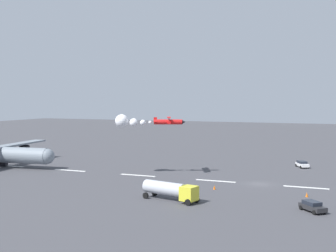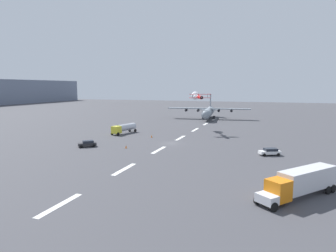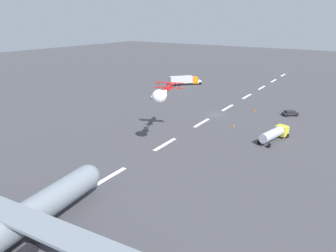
{
  "view_description": "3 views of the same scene",
  "coord_description": "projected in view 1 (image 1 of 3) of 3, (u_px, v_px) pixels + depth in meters",
  "views": [
    {
      "loc": [
        -15.31,
        83.1,
        16.03
      ],
      "look_at": [
        19.8,
        -2.89,
        10.38
      ],
      "focal_mm": 47.34,
      "sensor_mm": 36.0,
      "label": 1
    },
    {
      "loc": [
        -71.01,
        -24.33,
        14.6
      ],
      "look_at": [
        5.26,
        2.6,
        3.75
      ],
      "focal_mm": 31.6,
      "sensor_mm": 36.0,
      "label": 2
    },
    {
      "loc": [
        73.91,
        33.3,
        25.51
      ],
      "look_at": [
        24.37,
        0.0,
        3.89
      ],
      "focal_mm": 31.49,
      "sensor_mm": 36.0,
      "label": 3
    }
  ],
  "objects": [
    {
      "name": "runway_stripe_4",
      "position": [
        306.0,
        187.0,
        80.34
      ],
      "size": [
        8.0,
        0.9,
        0.01
      ],
      "primitive_type": "cube",
      "color": "white",
      "rests_on": "ground"
    },
    {
      "name": "traffic_cone_near",
      "position": [
        307.0,
        195.0,
        72.56
      ],
      "size": [
        0.44,
        0.44,
        0.75
      ],
      "primitive_type": "cone",
      "color": "orange",
      "rests_on": "ground"
    },
    {
      "name": "runway_stripe_6",
      "position": [
        138.0,
        175.0,
        93.17
      ],
      "size": [
        8.0,
        0.9,
        0.01
      ],
      "primitive_type": "cube",
      "color": "white",
      "rests_on": "ground"
    },
    {
      "name": "runway_stripe_5",
      "position": [
        216.0,
        181.0,
        86.75
      ],
      "size": [
        8.0,
        0.9,
        0.01
      ],
      "primitive_type": "cube",
      "color": "white",
      "rests_on": "ground"
    },
    {
      "name": "traffic_cone_far",
      "position": [
        214.0,
        187.0,
        78.55
      ],
      "size": [
        0.44,
        0.44,
        0.75
      ],
      "primitive_type": "cone",
      "color": "orange",
      "rests_on": "ground"
    },
    {
      "name": "stunt_biplane_red",
      "position": [
        133.0,
        121.0,
        92.92
      ],
      "size": [
        13.92,
        8.44,
        2.78
      ],
      "color": "red"
    },
    {
      "name": "fuel_tanker_truck",
      "position": [
        171.0,
        190.0,
        69.8
      ],
      "size": [
        9.75,
        4.76,
        2.9
      ],
      "color": "yellow",
      "rests_on": "ground"
    },
    {
      "name": "runway_stripe_8",
      "position": [
        10.0,
        166.0,
        106.0
      ],
      "size": [
        8.0,
        0.9,
        0.01
      ],
      "primitive_type": "cube",
      "color": "white",
      "rests_on": "ground"
    },
    {
      "name": "cargo_transport_plane",
      "position": [
        2.0,
        154.0,
        103.45
      ],
      "size": [
        27.38,
        36.91,
        10.92
      ],
      "color": "gray",
      "rests_on": "ground"
    },
    {
      "name": "ground_plane",
      "position": [
        259.0,
        184.0,
        83.54
      ],
      "size": [
        440.0,
        440.0,
        0.0
      ],
      "primitive_type": "plane",
      "color": "#424247",
      "rests_on": "ground"
    },
    {
      "name": "followme_car_yellow",
      "position": [
        302.0,
        164.0,
        103.87
      ],
      "size": [
        3.55,
        4.76,
        1.52
      ],
      "color": "white",
      "rests_on": "ground"
    },
    {
      "name": "runway_stripe_7",
      "position": [
        70.0,
        170.0,
        99.59
      ],
      "size": [
        8.0,
        0.9,
        0.01
      ],
      "primitive_type": "cube",
      "color": "white",
      "rests_on": "ground"
    },
    {
      "name": "airport_staff_sedan",
      "position": [
        312.0,
        206.0,
        62.99
      ],
      "size": [
        4.16,
        4.36,
        1.52
      ],
      "color": "#262628",
      "rests_on": "ground"
    }
  ]
}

